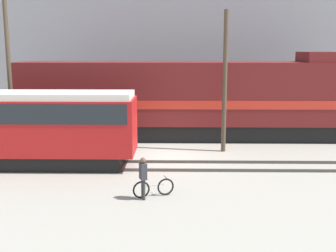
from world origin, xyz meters
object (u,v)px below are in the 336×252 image
object	(u,v)px
utility_pole_center	(225,82)
freight_locomotive	(186,99)
person	(143,174)
utility_pole_left	(10,77)
streetcar	(24,124)
bicycle	(154,188)

from	to	relation	value
utility_pole_center	freight_locomotive	bearing A→B (deg)	121.25
person	utility_pole_left	size ratio (longest dim) A/B	0.20
freight_locomotive	streetcar	size ratio (longest dim) A/B	1.93
utility_pole_center	streetcar	bearing A→B (deg)	-161.72
freight_locomotive	utility_pole_left	distance (m)	10.20
freight_locomotive	utility_pole_center	distance (m)	3.96
bicycle	utility_pole_left	size ratio (longest dim) A/B	0.19
utility_pole_center	utility_pole_left	bearing A→B (deg)	180.00
freight_locomotive	utility_pole_center	world-z (taller)	utility_pole_center
freight_locomotive	streetcar	distance (m)	10.07
freight_locomotive	utility_pole_left	world-z (taller)	utility_pole_left
freight_locomotive	utility_pole_center	bearing A→B (deg)	-58.75
freight_locomotive	streetcar	xyz separation A→B (m)	(-7.76, -6.41, -0.45)
utility_pole_center	bicycle	bearing A→B (deg)	-115.44
person	utility_pole_center	world-z (taller)	utility_pole_center
freight_locomotive	bicycle	xyz separation A→B (m)	(-1.49, -10.44, -2.15)
streetcar	person	distance (m)	7.38
utility_pole_left	utility_pole_center	bearing A→B (deg)	0.00
person	utility_pole_center	size ratio (longest dim) A/B	0.21
freight_locomotive	streetcar	bearing A→B (deg)	-140.43
bicycle	utility_pole_left	bearing A→B (deg)	138.13
streetcar	utility_pole_left	size ratio (longest dim) A/B	1.29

